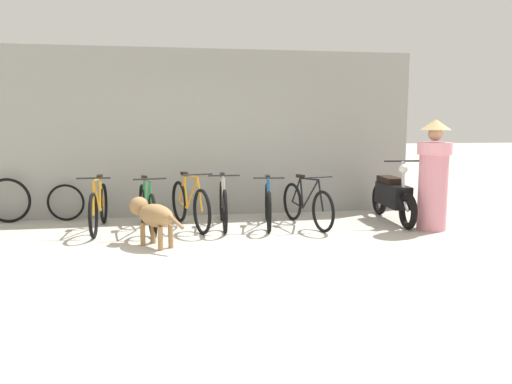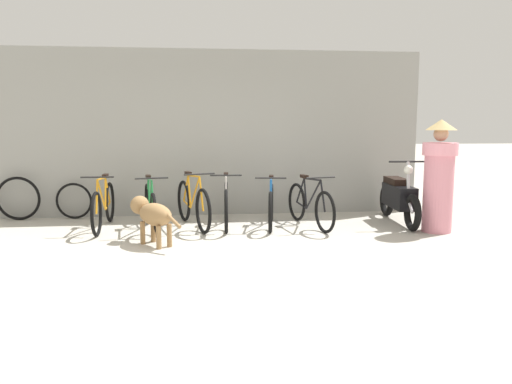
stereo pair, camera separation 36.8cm
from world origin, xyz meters
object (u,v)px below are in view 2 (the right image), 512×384
(bicycle_1, at_px, (150,207))
(spare_tire_right, at_px, (18,198))
(bicycle_4, at_px, (271,205))
(spare_tire_left, at_px, (74,201))
(bicycle_5, at_px, (310,205))
(stray_dog, at_px, (152,214))
(bicycle_2, at_px, (193,204))
(bicycle_3, at_px, (226,204))
(person_in_robes, at_px, (439,175))
(bicycle_0, at_px, (104,206))
(motorcycle, at_px, (399,198))

(bicycle_1, bearing_deg, spare_tire_right, -124.36)
(bicycle_4, bearing_deg, spare_tire_right, -93.81)
(spare_tire_left, bearing_deg, bicycle_1, -37.04)
(bicycle_5, distance_m, stray_dog, 2.48)
(bicycle_2, bearing_deg, bicycle_4, 69.96)
(stray_dog, height_order, spare_tire_right, spare_tire_right)
(bicycle_3, height_order, stray_dog, bicycle_3)
(bicycle_1, bearing_deg, bicycle_4, 82.52)
(bicycle_4, height_order, spare_tire_right, bicycle_4)
(stray_dog, bearing_deg, person_in_robes, -123.65)
(bicycle_0, height_order, motorcycle, motorcycle)
(bicycle_5, height_order, stray_dog, bicycle_5)
(bicycle_0, bearing_deg, bicycle_4, 87.72)
(bicycle_5, bearing_deg, stray_dog, -81.91)
(person_in_robes, bearing_deg, motorcycle, -78.80)
(bicycle_0, bearing_deg, spare_tire_left, -142.79)
(bicycle_5, relative_size, stray_dog, 1.74)
(person_in_robes, bearing_deg, bicycle_0, -22.35)
(bicycle_0, relative_size, bicycle_5, 1.08)
(bicycle_2, distance_m, person_in_robes, 3.67)
(bicycle_5, relative_size, spare_tire_left, 2.61)
(bicycle_5, relative_size, motorcycle, 0.89)
(bicycle_5, xyz_separation_m, stray_dog, (-2.31, -0.90, 0.08))
(stray_dog, distance_m, person_in_robes, 4.12)
(bicycle_1, xyz_separation_m, bicycle_2, (0.63, 0.15, 0.01))
(bicycle_1, relative_size, bicycle_5, 1.07)
(spare_tire_right, bearing_deg, spare_tire_left, 1.16)
(bicycle_4, bearing_deg, bicycle_1, -78.40)
(bicycle_1, distance_m, motorcycle, 3.88)
(bicycle_4, xyz_separation_m, motorcycle, (2.06, 0.01, 0.08))
(bicycle_5, bearing_deg, spare_tire_left, -118.44)
(bicycle_0, height_order, spare_tire_left, bicycle_0)
(bicycle_1, relative_size, bicycle_2, 1.03)
(spare_tire_left, bearing_deg, person_in_robes, -16.05)
(bicycle_4, bearing_deg, motorcycle, 99.31)
(bicycle_5, bearing_deg, person_in_robes, 59.21)
(bicycle_2, relative_size, spare_tire_right, 2.27)
(bicycle_2, xyz_separation_m, spare_tire_right, (-2.85, 0.86, 0.01))
(motorcycle, relative_size, person_in_robes, 1.08)
(stray_dog, xyz_separation_m, person_in_robes, (4.08, 0.33, 0.43))
(bicycle_0, bearing_deg, bicycle_3, 88.75)
(person_in_robes, bearing_deg, bicycle_1, -21.39)
(bicycle_0, bearing_deg, motorcycle, 88.88)
(motorcycle, height_order, spare_tire_left, motorcycle)
(bicycle_5, bearing_deg, spare_tire_right, -115.44)
(bicycle_3, height_order, person_in_robes, person_in_robes)
(bicycle_5, xyz_separation_m, spare_tire_right, (-4.65, 1.01, 0.03))
(bicycle_3, height_order, bicycle_5, bicycle_3)
(stray_dog, bearing_deg, bicycle_3, -82.57)
(bicycle_1, height_order, bicycle_4, bicycle_1)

